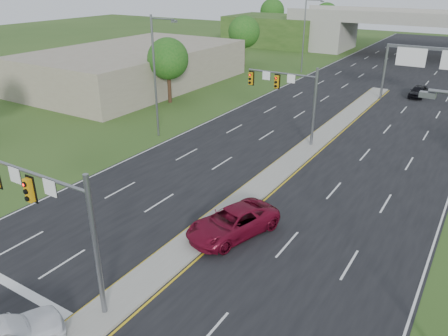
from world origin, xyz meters
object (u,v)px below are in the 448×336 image
at_px(sign_gantry, 436,61).
at_px(overpass, 424,37).
at_px(signal_mast_near, 55,211).
at_px(signal_mast_far, 291,91).
at_px(car_far_c, 418,91).
at_px(car_far_a, 233,222).

xyz_separation_m(sign_gantry, overpass, (-6.68, 35.08, -1.69)).
height_order(signal_mast_near, signal_mast_far, same).
distance_m(signal_mast_near, car_far_c, 49.16).
distance_m(signal_mast_far, overpass, 55.13).
bearing_deg(car_far_c, car_far_a, -92.21).
distance_m(signal_mast_far, sign_gantry, 21.91).
xyz_separation_m(sign_gantry, car_far_a, (-5.18, -36.15, -4.41)).
bearing_deg(overpass, sign_gantry, -79.21).
xyz_separation_m(signal_mast_near, sign_gantry, (8.95, 44.99, 0.51)).
relative_size(signal_mast_near, sign_gantry, 0.60).
bearing_deg(signal_mast_near, car_far_a, 66.94).
bearing_deg(signal_mast_near, signal_mast_far, 90.00).
bearing_deg(sign_gantry, signal_mast_far, -114.11).
height_order(signal_mast_near, overpass, overpass).
height_order(sign_gantry, car_far_a, sign_gantry).
bearing_deg(car_far_a, sign_gantry, 99.37).
distance_m(sign_gantry, car_far_a, 36.79).
relative_size(overpass, car_far_c, 18.94).
bearing_deg(overpass, car_far_a, -88.79).
xyz_separation_m(signal_mast_far, overpass, (2.26, 55.07, -1.17)).
bearing_deg(overpass, car_far_c, -81.13).
bearing_deg(car_far_a, car_far_c, 102.59).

